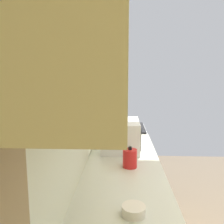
% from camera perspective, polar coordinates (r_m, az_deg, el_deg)
% --- Properties ---
extents(wall_back, '(3.89, 0.12, 2.72)m').
position_cam_1_polar(wall_back, '(1.70, -9.76, -1.53)').
color(wall_back, beige).
rests_on(wall_back, ground_plane).
extents(upper_cabinets, '(2.07, 0.31, 0.62)m').
position_cam_1_polar(upper_cabinets, '(1.33, -4.13, 19.07)').
color(upper_cabinets, '#EECD7E').
extents(oven_range, '(0.63, 0.63, 1.11)m').
position_cam_1_polar(oven_range, '(3.37, 2.55, -11.40)').
color(oven_range, '#B7BABF').
rests_on(oven_range, ground_plane).
extents(microwave, '(0.47, 0.37, 0.29)m').
position_cam_1_polar(microwave, '(2.34, 2.14, -5.57)').
color(microwave, white).
rests_on(microwave, counter_run).
extents(bowl, '(0.13, 0.13, 0.05)m').
position_cam_1_polar(bowl, '(1.37, 5.27, -22.54)').
color(bowl, silver).
rests_on(bowl, counter_run).
extents(kettle, '(0.16, 0.12, 0.17)m').
position_cam_1_polar(kettle, '(1.93, 4.36, -11.09)').
color(kettle, red).
rests_on(kettle, counter_run).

